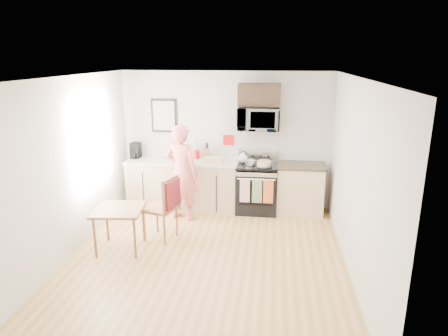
# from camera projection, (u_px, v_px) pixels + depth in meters

# --- Properties ---
(floor) EXTENTS (4.60, 4.60, 0.00)m
(floor) POSITION_uv_depth(u_px,v_px,m) (207.00, 259.00, 5.85)
(floor) COLOR #A3793F
(floor) RESTS_ON ground
(back_wall) EXTENTS (4.00, 0.04, 2.60)m
(back_wall) POSITION_uv_depth(u_px,v_px,m) (226.00, 140.00, 7.69)
(back_wall) COLOR beige
(back_wall) RESTS_ON floor
(front_wall) EXTENTS (4.00, 0.04, 2.60)m
(front_wall) POSITION_uv_depth(u_px,v_px,m) (159.00, 253.00, 3.30)
(front_wall) COLOR beige
(front_wall) RESTS_ON floor
(left_wall) EXTENTS (0.04, 4.60, 2.60)m
(left_wall) POSITION_uv_depth(u_px,v_px,m) (69.00, 169.00, 5.74)
(left_wall) COLOR beige
(left_wall) RESTS_ON floor
(right_wall) EXTENTS (0.04, 4.60, 2.60)m
(right_wall) POSITION_uv_depth(u_px,v_px,m) (355.00, 179.00, 5.25)
(right_wall) COLOR beige
(right_wall) RESTS_ON floor
(ceiling) EXTENTS (4.00, 4.60, 0.04)m
(ceiling) POSITION_uv_depth(u_px,v_px,m) (204.00, 77.00, 5.14)
(ceiling) COLOR white
(ceiling) RESTS_ON back_wall
(window) EXTENTS (0.06, 1.40, 1.50)m
(window) POSITION_uv_depth(u_px,v_px,m) (94.00, 140.00, 6.43)
(window) COLOR white
(window) RESTS_ON left_wall
(cabinet_left) EXTENTS (2.10, 0.60, 0.90)m
(cabinet_left) POSITION_uv_depth(u_px,v_px,m) (183.00, 185.00, 7.73)
(cabinet_left) COLOR tan
(cabinet_left) RESTS_ON floor
(countertop_left) EXTENTS (2.14, 0.64, 0.04)m
(countertop_left) POSITION_uv_depth(u_px,v_px,m) (182.00, 162.00, 7.60)
(countertop_left) COLOR beige
(countertop_left) RESTS_ON cabinet_left
(cabinet_right) EXTENTS (0.84, 0.60, 0.90)m
(cabinet_right) POSITION_uv_depth(u_px,v_px,m) (300.00, 190.00, 7.46)
(cabinet_right) COLOR tan
(cabinet_right) RESTS_ON floor
(countertop_right) EXTENTS (0.88, 0.64, 0.04)m
(countertop_right) POSITION_uv_depth(u_px,v_px,m) (301.00, 165.00, 7.33)
(countertop_right) COLOR black
(countertop_right) RESTS_ON cabinet_right
(range) EXTENTS (0.76, 0.70, 1.16)m
(range) POSITION_uv_depth(u_px,v_px,m) (257.00, 189.00, 7.54)
(range) COLOR black
(range) RESTS_ON floor
(microwave) EXTENTS (0.76, 0.51, 0.42)m
(microwave) POSITION_uv_depth(u_px,v_px,m) (259.00, 119.00, 7.28)
(microwave) COLOR silver
(microwave) RESTS_ON back_wall
(upper_cabinet) EXTENTS (0.76, 0.35, 0.40)m
(upper_cabinet) POSITION_uv_depth(u_px,v_px,m) (259.00, 95.00, 7.20)
(upper_cabinet) COLOR black
(upper_cabinet) RESTS_ON back_wall
(wall_art) EXTENTS (0.50, 0.04, 0.65)m
(wall_art) POSITION_uv_depth(u_px,v_px,m) (164.00, 116.00, 7.69)
(wall_art) COLOR black
(wall_art) RESTS_ON back_wall
(wall_trivet) EXTENTS (0.20, 0.02, 0.20)m
(wall_trivet) POSITION_uv_depth(u_px,v_px,m) (228.00, 140.00, 7.67)
(wall_trivet) COLOR red
(wall_trivet) RESTS_ON back_wall
(person) EXTENTS (0.73, 0.60, 1.74)m
(person) POSITION_uv_depth(u_px,v_px,m) (182.00, 172.00, 7.08)
(person) COLOR #CC4138
(person) RESTS_ON floor
(dining_table) EXTENTS (0.71, 0.71, 0.66)m
(dining_table) POSITION_uv_depth(u_px,v_px,m) (119.00, 213.00, 5.99)
(dining_table) COLOR brown
(dining_table) RESTS_ON floor
(chair) EXTENTS (0.59, 0.55, 1.05)m
(chair) POSITION_uv_depth(u_px,v_px,m) (168.00, 200.00, 6.27)
(chair) COLOR brown
(chair) RESTS_ON floor
(knife_block) EXTENTS (0.11, 0.15, 0.22)m
(knife_block) POSITION_uv_depth(u_px,v_px,m) (207.00, 154.00, 7.65)
(knife_block) COLOR brown
(knife_block) RESTS_ON countertop_left
(utensil_crock) EXTENTS (0.12, 0.12, 0.37)m
(utensil_crock) POSITION_uv_depth(u_px,v_px,m) (196.00, 151.00, 7.71)
(utensil_crock) COLOR red
(utensil_crock) RESTS_ON countertop_left
(fruit_bowl) EXTENTS (0.26, 0.26, 0.10)m
(fruit_bowl) POSITION_uv_depth(u_px,v_px,m) (179.00, 156.00, 7.76)
(fruit_bowl) COLOR white
(fruit_bowl) RESTS_ON countertop_left
(milk_carton) EXTENTS (0.12, 0.12, 0.26)m
(milk_carton) POSITION_uv_depth(u_px,v_px,m) (171.00, 153.00, 7.67)
(milk_carton) COLOR tan
(milk_carton) RESTS_ON countertop_left
(coffee_maker) EXTENTS (0.18, 0.26, 0.30)m
(coffee_maker) POSITION_uv_depth(u_px,v_px,m) (135.00, 151.00, 7.77)
(coffee_maker) COLOR black
(coffee_maker) RESTS_ON countertop_left
(bread_bag) EXTENTS (0.34, 0.17, 0.12)m
(bread_bag) POSITION_uv_depth(u_px,v_px,m) (214.00, 160.00, 7.39)
(bread_bag) COLOR #E3BD77
(bread_bag) RESTS_ON countertop_left
(cake) EXTENTS (0.31, 0.31, 0.10)m
(cake) POSITION_uv_depth(u_px,v_px,m) (264.00, 164.00, 7.23)
(cake) COLOR black
(cake) RESTS_ON range
(kettle) EXTENTS (0.18, 0.18, 0.22)m
(kettle) POSITION_uv_depth(u_px,v_px,m) (243.00, 158.00, 7.49)
(kettle) COLOR white
(kettle) RESTS_ON range
(pot) EXTENTS (0.19, 0.31, 0.09)m
(pot) POSITION_uv_depth(u_px,v_px,m) (250.00, 163.00, 7.32)
(pot) COLOR silver
(pot) RESTS_ON range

